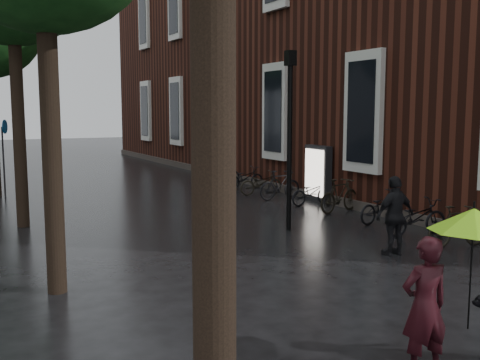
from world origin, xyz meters
TOP-DOWN VIEW (x-y plane):
  - brick_building at (10.47, 19.46)m, footprint 10.20×33.20m
  - person_burgundy at (-0.91, 1.90)m, footprint 0.66×0.49m
  - lime_umbrella at (-0.36, 1.75)m, footprint 1.03×1.03m
  - pedestrian_walking at (2.68, 6.19)m, footprint 0.99×0.42m
  - parked_bicycles at (4.59, 12.41)m, footprint 2.11×14.31m
  - ad_lightbox at (5.31, 12.59)m, footprint 0.29×1.26m
  - lamp_post at (2.05, 9.31)m, footprint 0.23×0.23m
  - cycle_sign at (-3.75, 18.73)m, footprint 0.14×0.50m

SIDE VIEW (x-z plane):
  - parked_bicycles at x=4.59m, z-range -0.06..0.98m
  - person_burgundy at x=-0.91m, z-range 0.00..1.65m
  - pedestrian_walking at x=2.68m, z-range 0.00..1.69m
  - ad_lightbox at x=5.31m, z-range 0.00..1.90m
  - cycle_sign at x=-3.75m, z-range 0.44..3.17m
  - lime_umbrella at x=-0.36m, z-range 1.06..2.58m
  - lamp_post at x=2.05m, z-range 0.48..5.00m
  - brick_building at x=10.47m, z-range -0.01..11.99m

